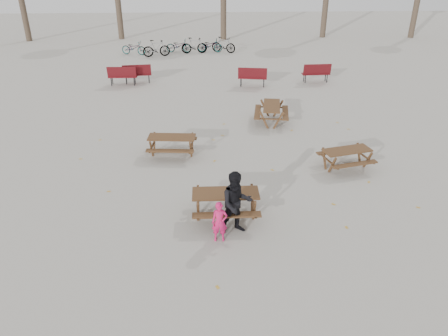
{
  "coord_description": "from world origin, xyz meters",
  "views": [
    {
      "loc": [
        -0.49,
        -10.09,
        6.75
      ],
      "look_at": [
        0.0,
        1.0,
        1.0
      ],
      "focal_mm": 35.0,
      "sensor_mm": 36.0,
      "label": 1
    }
  ],
  "objects_px": {
    "picnic_table_east": "(346,159)",
    "soda_bottle": "(231,194)",
    "food_tray": "(229,193)",
    "adult": "(236,203)",
    "main_picnic_table": "(226,198)",
    "picnic_table_far": "(271,114)",
    "child": "(220,222)",
    "picnic_table_north": "(172,146)"
  },
  "relations": [
    {
      "from": "food_tray",
      "to": "adult",
      "type": "relative_size",
      "value": 0.1
    },
    {
      "from": "adult",
      "to": "picnic_table_east",
      "type": "bearing_deg",
      "value": 28.92
    },
    {
      "from": "soda_bottle",
      "to": "adult",
      "type": "bearing_deg",
      "value": -78.44
    },
    {
      "from": "main_picnic_table",
      "to": "child",
      "type": "height_order",
      "value": "child"
    },
    {
      "from": "main_picnic_table",
      "to": "picnic_table_far",
      "type": "height_order",
      "value": "main_picnic_table"
    },
    {
      "from": "adult",
      "to": "picnic_table_east",
      "type": "height_order",
      "value": "adult"
    },
    {
      "from": "adult",
      "to": "food_tray",
      "type": "bearing_deg",
      "value": 89.5
    },
    {
      "from": "picnic_table_east",
      "to": "picnic_table_north",
      "type": "distance_m",
      "value": 5.99
    },
    {
      "from": "picnic_table_east",
      "to": "picnic_table_far",
      "type": "xyz_separation_m",
      "value": [
        -1.89,
        4.32,
        0.03
      ]
    },
    {
      "from": "picnic_table_far",
      "to": "food_tray",
      "type": "bearing_deg",
      "value": 171.81
    },
    {
      "from": "main_picnic_table",
      "to": "adult",
      "type": "xyz_separation_m",
      "value": [
        0.24,
        -0.72,
        0.29
      ]
    },
    {
      "from": "soda_bottle",
      "to": "adult",
      "type": "xyz_separation_m",
      "value": [
        0.1,
        -0.51,
        0.03
      ]
    },
    {
      "from": "child",
      "to": "picnic_table_north",
      "type": "xyz_separation_m",
      "value": [
        -1.5,
        5.09,
        -0.19
      ]
    },
    {
      "from": "food_tray",
      "to": "adult",
      "type": "bearing_deg",
      "value": -77.84
    },
    {
      "from": "food_tray",
      "to": "picnic_table_east",
      "type": "relative_size",
      "value": 0.11
    },
    {
      "from": "food_tray",
      "to": "picnic_table_north",
      "type": "bearing_deg",
      "value": 113.64
    },
    {
      "from": "picnic_table_east",
      "to": "picnic_table_far",
      "type": "bearing_deg",
      "value": 99.16
    },
    {
      "from": "adult",
      "to": "picnic_table_north",
      "type": "relative_size",
      "value": 1.06
    },
    {
      "from": "main_picnic_table",
      "to": "picnic_table_north",
      "type": "distance_m",
      "value": 4.39
    },
    {
      "from": "main_picnic_table",
      "to": "picnic_table_far",
      "type": "bearing_deg",
      "value": 72.3
    },
    {
      "from": "adult",
      "to": "picnic_table_east",
      "type": "relative_size",
      "value": 1.1
    },
    {
      "from": "main_picnic_table",
      "to": "food_tray",
      "type": "xyz_separation_m",
      "value": [
        0.1,
        -0.07,
        0.21
      ]
    },
    {
      "from": "picnic_table_east",
      "to": "picnic_table_north",
      "type": "height_order",
      "value": "picnic_table_north"
    },
    {
      "from": "child",
      "to": "picnic_table_far",
      "type": "height_order",
      "value": "child"
    },
    {
      "from": "child",
      "to": "adult",
      "type": "bearing_deg",
      "value": 37.7
    },
    {
      "from": "picnic_table_east",
      "to": "soda_bottle",
      "type": "bearing_deg",
      "value": -158.02
    },
    {
      "from": "child",
      "to": "main_picnic_table",
      "type": "bearing_deg",
      "value": 79.44
    },
    {
      "from": "main_picnic_table",
      "to": "adult",
      "type": "height_order",
      "value": "adult"
    },
    {
      "from": "food_tray",
      "to": "adult",
      "type": "xyz_separation_m",
      "value": [
        0.14,
        -0.65,
        0.08
      ]
    },
    {
      "from": "food_tray",
      "to": "soda_bottle",
      "type": "xyz_separation_m",
      "value": [
        0.04,
        -0.14,
        0.05
      ]
    },
    {
      "from": "food_tray",
      "to": "soda_bottle",
      "type": "height_order",
      "value": "soda_bottle"
    },
    {
      "from": "soda_bottle",
      "to": "picnic_table_far",
      "type": "relative_size",
      "value": 0.1
    },
    {
      "from": "picnic_table_east",
      "to": "child",
      "type": "bearing_deg",
      "value": -153.27
    },
    {
      "from": "child",
      "to": "picnic_table_north",
      "type": "distance_m",
      "value": 5.31
    },
    {
      "from": "picnic_table_east",
      "to": "main_picnic_table",
      "type": "bearing_deg",
      "value": -160.89
    },
    {
      "from": "main_picnic_table",
      "to": "picnic_table_north",
      "type": "bearing_deg",
      "value": 112.83
    },
    {
      "from": "child",
      "to": "picnic_table_east",
      "type": "xyz_separation_m",
      "value": [
        4.35,
        3.81,
        -0.21
      ]
    },
    {
      "from": "main_picnic_table",
      "to": "child",
      "type": "bearing_deg",
      "value": -100.8
    },
    {
      "from": "picnic_table_far",
      "to": "child",
      "type": "bearing_deg",
      "value": 171.8
    },
    {
      "from": "picnic_table_north",
      "to": "main_picnic_table",
      "type": "bearing_deg",
      "value": -62.4
    },
    {
      "from": "picnic_table_north",
      "to": "picnic_table_far",
      "type": "distance_m",
      "value": 4.99
    },
    {
      "from": "picnic_table_east",
      "to": "picnic_table_far",
      "type": "relative_size",
      "value": 0.91
    }
  ]
}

